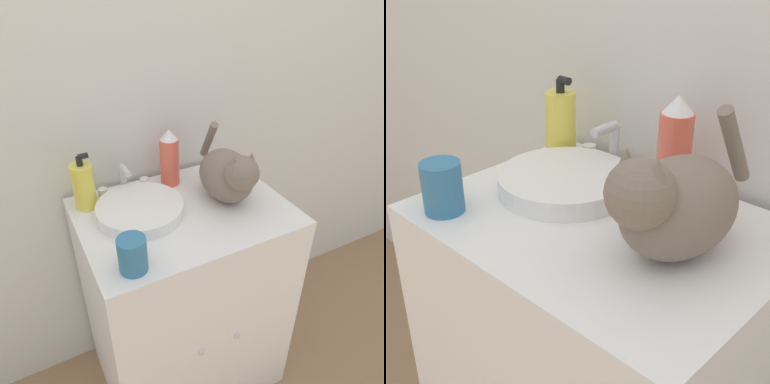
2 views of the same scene
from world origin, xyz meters
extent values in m
cube|color=silver|center=(0.00, 0.56, 1.25)|extent=(6.00, 0.05, 2.50)
cube|color=white|center=(0.00, 0.26, 0.43)|extent=(0.69, 0.51, 0.86)
sphere|color=silver|center=(-0.07, 0.00, 0.47)|extent=(0.02, 0.02, 0.02)
sphere|color=silver|center=(0.07, 0.00, 0.47)|extent=(0.02, 0.02, 0.02)
cylinder|color=white|center=(-0.14, 0.30, 0.88)|extent=(0.28, 0.28, 0.04)
cylinder|color=silver|center=(-0.14, 0.45, 0.91)|extent=(0.02, 0.02, 0.10)
cylinder|color=silver|center=(-0.14, 0.42, 0.96)|extent=(0.02, 0.07, 0.02)
cylinder|color=white|center=(-0.21, 0.45, 0.88)|extent=(0.03, 0.03, 0.03)
cylinder|color=white|center=(-0.06, 0.45, 0.88)|extent=(0.03, 0.03, 0.03)
ellipsoid|color=#7A6B5B|center=(0.16, 0.26, 0.94)|extent=(0.19, 0.25, 0.17)
sphere|color=#7A6B5B|center=(0.16, 0.16, 1.00)|extent=(0.12, 0.12, 0.11)
cone|color=#7A6B5B|center=(0.13, 0.17, 1.05)|extent=(0.04, 0.04, 0.04)
cone|color=#7A6B5B|center=(0.19, 0.16, 1.05)|extent=(0.04, 0.04, 0.04)
cylinder|color=#7A6B5B|center=(0.18, 0.40, 1.02)|extent=(0.04, 0.11, 0.16)
cylinder|color=#EADB4C|center=(-0.28, 0.42, 0.94)|extent=(0.07, 0.07, 0.16)
cylinder|color=black|center=(-0.28, 0.42, 1.03)|extent=(0.02, 0.02, 0.03)
cylinder|color=black|center=(-0.26, 0.42, 1.04)|extent=(0.03, 0.02, 0.02)
cylinder|color=#EF6047|center=(0.03, 0.44, 0.95)|extent=(0.07, 0.07, 0.18)
cone|color=white|center=(0.03, 0.44, 1.05)|extent=(0.06, 0.06, 0.04)
cylinder|color=teal|center=(-0.24, 0.07, 0.91)|extent=(0.08, 0.08, 0.10)
camera|label=1|loc=(-0.45, -0.66, 1.57)|focal=35.00mm
camera|label=2|loc=(0.58, -0.41, 1.36)|focal=50.00mm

